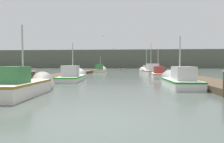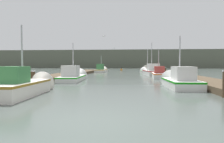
{
  "view_description": "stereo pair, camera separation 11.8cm",
  "coord_description": "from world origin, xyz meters",
  "px_view_note": "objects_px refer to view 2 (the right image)",
  "views": [
    {
      "loc": [
        0.87,
        -5.14,
        1.54
      ],
      "look_at": [
        -0.31,
        10.12,
        0.96
      ],
      "focal_mm": 32.0,
      "sensor_mm": 36.0,
      "label": 1
    },
    {
      "loc": [
        0.99,
        -5.13,
        1.54
      ],
      "look_at": [
        -0.31,
        10.12,
        0.96
      ],
      "focal_mm": 32.0,
      "sensor_mm": 36.0,
      "label": 2
    }
  ],
  "objects_px": {
    "fishing_boat_4": "(151,71)",
    "fishing_boat_5": "(147,71)",
    "channel_buoy": "(121,70)",
    "mooring_piling_2": "(33,79)",
    "seagull_lead": "(104,36)",
    "seagull_1": "(114,49)",
    "fishing_boat_2": "(74,76)",
    "fishing_boat_3": "(158,74)",
    "fishing_boat_0": "(24,86)",
    "mooring_piling_0": "(165,72)",
    "fishing_boat_6": "(102,70)",
    "fishing_boat_1": "(179,81)",
    "mooring_piling_1": "(150,68)"
  },
  "relations": [
    {
      "from": "fishing_boat_1",
      "to": "fishing_boat_4",
      "type": "distance_m",
      "value": 14.43
    },
    {
      "from": "fishing_boat_0",
      "to": "seagull_lead",
      "type": "distance_m",
      "value": 16.13
    },
    {
      "from": "fishing_boat_6",
      "to": "mooring_piling_0",
      "type": "distance_m",
      "value": 16.39
    },
    {
      "from": "channel_buoy",
      "to": "fishing_boat_3",
      "type": "bearing_deg",
      "value": -77.95
    },
    {
      "from": "mooring_piling_0",
      "to": "mooring_piling_2",
      "type": "height_order",
      "value": "mooring_piling_0"
    },
    {
      "from": "mooring_piling_0",
      "to": "seagull_lead",
      "type": "bearing_deg",
      "value": 176.27
    },
    {
      "from": "fishing_boat_0",
      "to": "mooring_piling_2",
      "type": "height_order",
      "value": "fishing_boat_0"
    },
    {
      "from": "fishing_boat_6",
      "to": "channel_buoy",
      "type": "relative_size",
      "value": 6.45
    },
    {
      "from": "fishing_boat_4",
      "to": "fishing_boat_0",
      "type": "bearing_deg",
      "value": -119.89
    },
    {
      "from": "fishing_boat_0",
      "to": "fishing_boat_3",
      "type": "relative_size",
      "value": 0.82
    },
    {
      "from": "fishing_boat_2",
      "to": "fishing_boat_3",
      "type": "distance_m",
      "value": 9.61
    },
    {
      "from": "fishing_boat_4",
      "to": "mooring_piling_2",
      "type": "height_order",
      "value": "fishing_boat_4"
    },
    {
      "from": "fishing_boat_2",
      "to": "fishing_boat_3",
      "type": "relative_size",
      "value": 1.07
    },
    {
      "from": "fishing_boat_0",
      "to": "fishing_boat_4",
      "type": "bearing_deg",
      "value": 64.02
    },
    {
      "from": "fishing_boat_3",
      "to": "fishing_boat_4",
      "type": "height_order",
      "value": "fishing_boat_4"
    },
    {
      "from": "seagull_lead",
      "to": "fishing_boat_5",
      "type": "bearing_deg",
      "value": -77.21
    },
    {
      "from": "fishing_boat_0",
      "to": "mooring_piling_2",
      "type": "bearing_deg",
      "value": 107.44
    },
    {
      "from": "fishing_boat_0",
      "to": "fishing_boat_3",
      "type": "height_order",
      "value": "fishing_boat_0"
    },
    {
      "from": "fishing_boat_0",
      "to": "fishing_boat_1",
      "type": "height_order",
      "value": "fishing_boat_0"
    },
    {
      "from": "fishing_boat_5",
      "to": "mooring_piling_0",
      "type": "height_order",
      "value": "fishing_boat_5"
    },
    {
      "from": "mooring_piling_1",
      "to": "fishing_boat_5",
      "type": "bearing_deg",
      "value": -99.09
    },
    {
      "from": "mooring_piling_1",
      "to": "channel_buoy",
      "type": "bearing_deg",
      "value": 138.35
    },
    {
      "from": "fishing_boat_0",
      "to": "mooring_piling_2",
      "type": "xyz_separation_m",
      "value": [
        -1.09,
        3.11,
        0.09
      ]
    },
    {
      "from": "fishing_boat_2",
      "to": "seagull_1",
      "type": "distance_m",
      "value": 10.29
    },
    {
      "from": "channel_buoy",
      "to": "seagull_lead",
      "type": "height_order",
      "value": "seagull_lead"
    },
    {
      "from": "seagull_lead",
      "to": "fishing_boat_4",
      "type": "bearing_deg",
      "value": -102.56
    },
    {
      "from": "channel_buoy",
      "to": "fishing_boat_5",
      "type": "bearing_deg",
      "value": -71.64
    },
    {
      "from": "fishing_boat_2",
      "to": "fishing_boat_6",
      "type": "relative_size",
      "value": 0.98
    },
    {
      "from": "fishing_boat_4",
      "to": "fishing_boat_5",
      "type": "xyz_separation_m",
      "value": [
        -0.15,
        4.77,
        -0.13
      ]
    },
    {
      "from": "fishing_boat_5",
      "to": "fishing_boat_4",
      "type": "bearing_deg",
      "value": -92.87
    },
    {
      "from": "channel_buoy",
      "to": "mooring_piling_2",
      "type": "bearing_deg",
      "value": -97.55
    },
    {
      "from": "fishing_boat_4",
      "to": "fishing_boat_5",
      "type": "height_order",
      "value": "fishing_boat_4"
    },
    {
      "from": "fishing_boat_6",
      "to": "mooring_piling_1",
      "type": "xyz_separation_m",
      "value": [
        9.51,
        3.87,
        0.17
      ]
    },
    {
      "from": "fishing_boat_1",
      "to": "mooring_piling_1",
      "type": "height_order",
      "value": "fishing_boat_1"
    },
    {
      "from": "fishing_boat_2",
      "to": "fishing_boat_1",
      "type": "bearing_deg",
      "value": -34.38
    },
    {
      "from": "fishing_boat_4",
      "to": "fishing_boat_5",
      "type": "bearing_deg",
      "value": 85.91
    },
    {
      "from": "fishing_boat_3",
      "to": "fishing_boat_4",
      "type": "xyz_separation_m",
      "value": [
        -0.28,
        5.04,
        0.09
      ]
    },
    {
      "from": "fishing_boat_1",
      "to": "mooring_piling_1",
      "type": "relative_size",
      "value": 4.05
    },
    {
      "from": "fishing_boat_4",
      "to": "channel_buoy",
      "type": "relative_size",
      "value": 6.14
    },
    {
      "from": "fishing_boat_0",
      "to": "fishing_boat_4",
      "type": "distance_m",
      "value": 20.34
    },
    {
      "from": "mooring_piling_2",
      "to": "seagull_1",
      "type": "distance_m",
      "value": 16.17
    },
    {
      "from": "mooring_piling_2",
      "to": "fishing_boat_0",
      "type": "bearing_deg",
      "value": -70.62
    },
    {
      "from": "fishing_boat_6",
      "to": "mooring_piling_1",
      "type": "relative_size",
      "value": 5.34
    },
    {
      "from": "mooring_piling_2",
      "to": "seagull_1",
      "type": "relative_size",
      "value": 1.93
    },
    {
      "from": "mooring_piling_0",
      "to": "fishing_boat_5",
      "type": "bearing_deg",
      "value": 99.45
    },
    {
      "from": "fishing_boat_4",
      "to": "seagull_1",
      "type": "bearing_deg",
      "value": 176.15
    },
    {
      "from": "fishing_boat_4",
      "to": "fishing_boat_6",
      "type": "xyz_separation_m",
      "value": [
        -8.27,
        9.6,
        -0.05
      ]
    },
    {
      "from": "mooring_piling_1",
      "to": "fishing_boat_2",
      "type": "bearing_deg",
      "value": -112.6
    },
    {
      "from": "fishing_boat_4",
      "to": "seagull_1",
      "type": "height_order",
      "value": "fishing_boat_4"
    },
    {
      "from": "fishing_boat_3",
      "to": "fishing_boat_6",
      "type": "distance_m",
      "value": 16.96
    }
  ]
}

